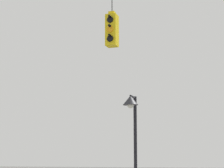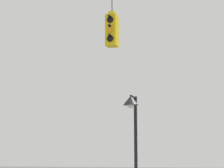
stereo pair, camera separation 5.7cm
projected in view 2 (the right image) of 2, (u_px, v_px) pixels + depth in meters
traffic_light_near_right_pole at (112, 30)px, 13.42m from camera, size 0.34×0.46×2.74m
street_lamp at (133, 121)px, 15.59m from camera, size 0.55×0.94×4.48m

